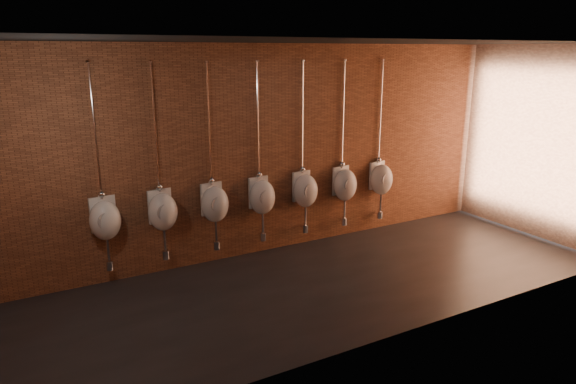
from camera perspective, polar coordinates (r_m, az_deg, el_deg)
name	(u,v)px	position (r m, az deg, el deg)	size (l,w,h in m)	color
ground	(323,284)	(7.16, 3.87, -10.16)	(8.50, 8.50, 0.00)	black
room_shell	(325,139)	(6.55, 4.18, 5.92)	(8.54, 3.04, 3.22)	black
urinal_0	(105,219)	(7.17, -19.67, -2.87)	(0.46, 0.42, 2.72)	silver
urinal_1	(163,211)	(7.31, -13.76, -2.04)	(0.46, 0.42, 2.72)	silver
urinal_2	(215,203)	(7.53, -8.15, -1.24)	(0.46, 0.42, 2.72)	silver
urinal_3	(262,196)	(7.82, -2.91, -0.47)	(0.46, 0.42, 2.72)	silver
urinal_4	(305,190)	(8.17, 1.92, 0.24)	(0.46, 0.42, 2.72)	silver
urinal_5	(345,184)	(8.58, 6.33, 0.88)	(0.46, 0.42, 2.72)	silver
urinal_6	(381,179)	(9.03, 10.32, 1.46)	(0.46, 0.42, 2.72)	silver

